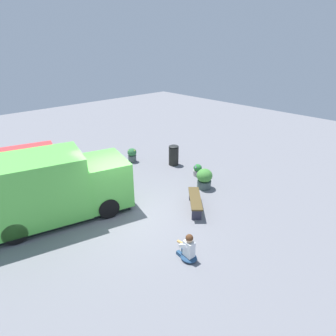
{
  "coord_description": "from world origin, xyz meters",
  "views": [
    {
      "loc": [
        -7.41,
        4.82,
        5.71
      ],
      "look_at": [
        -0.04,
        -2.06,
        1.21
      ],
      "focal_mm": 30.0,
      "sensor_mm": 36.0,
      "label": 1
    }
  ],
  "objects_px": {
    "person_customer": "(188,249)",
    "plaza_bench": "(195,200)",
    "planter_flowering_side": "(132,155)",
    "trash_bin": "(174,155)",
    "food_truck": "(50,189)",
    "planter_flowering_far": "(197,170)",
    "planter_flowering_near": "(204,178)"
  },
  "relations": [
    {
      "from": "food_truck",
      "to": "trash_bin",
      "type": "xyz_separation_m",
      "value": [
        0.53,
        -6.42,
        -0.61
      ]
    },
    {
      "from": "planter_flowering_near",
      "to": "trash_bin",
      "type": "distance_m",
      "value": 2.83
    },
    {
      "from": "person_customer",
      "to": "trash_bin",
      "type": "distance_m",
      "value": 6.88
    },
    {
      "from": "plaza_bench",
      "to": "trash_bin",
      "type": "bearing_deg",
      "value": -33.44
    },
    {
      "from": "food_truck",
      "to": "planter_flowering_side",
      "type": "distance_m",
      "value": 5.65
    },
    {
      "from": "planter_flowering_side",
      "to": "trash_bin",
      "type": "bearing_deg",
      "value": -143.39
    },
    {
      "from": "food_truck",
      "to": "trash_bin",
      "type": "height_order",
      "value": "food_truck"
    },
    {
      "from": "planter_flowering_far",
      "to": "trash_bin",
      "type": "relative_size",
      "value": 0.53
    },
    {
      "from": "person_customer",
      "to": "planter_flowering_near",
      "type": "height_order",
      "value": "planter_flowering_near"
    },
    {
      "from": "planter_flowering_near",
      "to": "food_truck",
      "type": "bearing_deg",
      "value": 68.7
    },
    {
      "from": "trash_bin",
      "to": "person_customer",
      "type": "bearing_deg",
      "value": 139.33
    },
    {
      "from": "planter_flowering_far",
      "to": "trash_bin",
      "type": "height_order",
      "value": "trash_bin"
    },
    {
      "from": "food_truck",
      "to": "planter_flowering_far",
      "type": "distance_m",
      "value": 6.51
    },
    {
      "from": "person_customer",
      "to": "planter_flowering_near",
      "type": "distance_m",
      "value": 4.44
    },
    {
      "from": "food_truck",
      "to": "planter_flowering_side",
      "type": "height_order",
      "value": "food_truck"
    },
    {
      "from": "planter_flowering_side",
      "to": "planter_flowering_near",
      "type": "bearing_deg",
      "value": -173.72
    },
    {
      "from": "person_customer",
      "to": "planter_flowering_side",
      "type": "distance_m",
      "value": 7.67
    },
    {
      "from": "person_customer",
      "to": "planter_flowering_far",
      "type": "distance_m",
      "value": 5.65
    },
    {
      "from": "trash_bin",
      "to": "planter_flowering_side",
      "type": "bearing_deg",
      "value": 36.61
    },
    {
      "from": "plaza_bench",
      "to": "person_customer",
      "type": "bearing_deg",
      "value": 127.66
    },
    {
      "from": "food_truck",
      "to": "planter_flowering_side",
      "type": "relative_size",
      "value": 7.46
    },
    {
      "from": "planter_flowering_near",
      "to": "planter_flowering_side",
      "type": "distance_m",
      "value": 4.5
    },
    {
      "from": "food_truck",
      "to": "planter_flowering_side",
      "type": "bearing_deg",
      "value": -65.85
    },
    {
      "from": "food_truck",
      "to": "person_customer",
      "type": "distance_m",
      "value": 5.14
    },
    {
      "from": "planter_flowering_far",
      "to": "plaza_bench",
      "type": "distance_m",
      "value": 2.98
    },
    {
      "from": "person_customer",
      "to": "planter_flowering_near",
      "type": "relative_size",
      "value": 0.98
    },
    {
      "from": "person_customer",
      "to": "plaza_bench",
      "type": "height_order",
      "value": "person_customer"
    },
    {
      "from": "planter_flowering_near",
      "to": "trash_bin",
      "type": "xyz_separation_m",
      "value": [
        2.71,
        -0.82,
        0.07
      ]
    },
    {
      "from": "planter_flowering_side",
      "to": "trash_bin",
      "type": "distance_m",
      "value": 2.2
    },
    {
      "from": "planter_flowering_far",
      "to": "plaza_bench",
      "type": "height_order",
      "value": "planter_flowering_far"
    },
    {
      "from": "planter_flowering_side",
      "to": "planter_flowering_far",
      "type": "bearing_deg",
      "value": -160.32
    },
    {
      "from": "planter_flowering_near",
      "to": "person_customer",
      "type": "bearing_deg",
      "value": 124.33
    }
  ]
}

